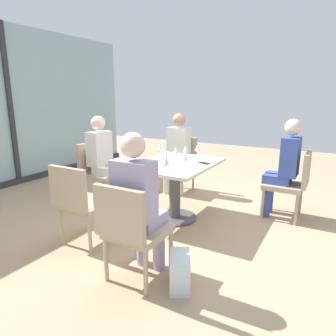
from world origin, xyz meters
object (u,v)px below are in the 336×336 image
Objects in this scene: chair_front_right at (292,181)px; wine_glass_4 at (176,151)px; dining_table_main at (175,178)px; chair_side_end at (131,227)px; person_side_end at (139,199)px; handbag_0 at (180,272)px; wine_glass_5 at (185,157)px; person_front_right at (284,164)px; chair_far_right at (180,161)px; chair_far_left at (81,200)px; person_near_window at (103,156)px; wine_glass_3 at (134,155)px; wine_glass_6 at (166,161)px; wine_glass_2 at (198,148)px; coffee_cup at (163,162)px; cell_phone_on_table at (204,163)px; wine_glass_0 at (160,146)px; person_far_right at (177,149)px; wine_glass_1 at (185,149)px; chair_near_window at (98,169)px.

wine_glass_4 is (-0.63, 1.31, 0.37)m from chair_front_right.
chair_side_end reaches higher than dining_table_main.
person_side_end reaches higher than handbag_0.
person_side_end is 6.81× the size of wine_glass_5.
dining_table_main is 0.93× the size of person_front_right.
chair_side_end is at bearing -161.22° from chair_far_right.
chair_far_left is 0.69× the size of person_near_window.
wine_glass_3 and wine_glass_6 have the same top height.
person_side_end is (-2.35, -0.84, 0.20)m from chair_far_right.
wine_glass_2 is (-0.67, -0.61, 0.37)m from chair_far_right.
wine_glass_3 is (0.98, 0.67, 0.37)m from chair_side_end.
chair_side_end is 2.90× the size of handbag_0.
chair_far_left is (0.27, 0.84, 0.00)m from chair_side_end.
wine_glass_3 is at bearing 124.74° from chair_front_right.
dining_table_main is 6.35× the size of wine_glass_5.
handbag_0 is at bearing -150.01° from dining_table_main.
coffee_cup is 1.40m from handbag_0.
person_front_right reaches higher than cell_phone_on_table.
wine_glass_2 is at bearing 7.21° from chair_side_end.
person_near_window is 6.81× the size of wine_glass_0.
wine_glass_0 is 0.67m from wine_glass_3.
person_near_window is 1.13m from wine_glass_4.
wine_glass_0 is 1.00× the size of wine_glass_3.
chair_side_end is at bearing -145.59° from wine_glass_3.
wine_glass_3 is 1.53m from handbag_0.
person_far_right reaches higher than cell_phone_on_table.
chair_front_right is 4.70× the size of wine_glass_1.
chair_front_right is at bearing -44.11° from chair_far_left.
wine_glass_3 is at bearing -114.92° from person_near_window.
wine_glass_4 is at bearing -117.95° from wine_glass_0.
wine_glass_2 is at bearing 11.66° from wine_glass_5.
wine_glass_5 reaches higher than dining_table_main.
chair_front_right is (0.73, -1.27, -0.04)m from dining_table_main.
chair_near_window is at bearing 82.13° from wine_glass_5.
chair_far_right is at bearing 19.59° from person_side_end.
person_near_window is 0.84m from wine_glass_0.
wine_glass_5 is at bearing -17.00° from wine_glass_6.
person_far_right is 6.81× the size of wine_glass_1.
wine_glass_6 is (0.61, -0.66, 0.37)m from chair_far_left.
chair_near_window is at bearing 94.59° from wine_glass_4.
person_far_right reaches higher than wine_glass_0.
wine_glass_2 is at bearing 7.67° from person_side_end.
cell_phone_on_table is (-0.12, -0.32, -0.13)m from wine_glass_1.
chair_far_left is (-2.19, 0.00, 0.00)m from chair_far_right.
wine_glass_5 is at bearing -150.42° from chair_far_right.
cell_phone_on_table is (0.38, -0.36, -0.04)m from coffee_cup.
chair_near_window is at bearing 107.76° from wine_glass_0.
wine_glass_5 is (-0.21, -1.40, 0.16)m from person_near_window.
chair_far_left is 0.82m from wine_glass_3.
wine_glass_6 is (-0.10, -0.49, 0.00)m from wine_glass_3.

